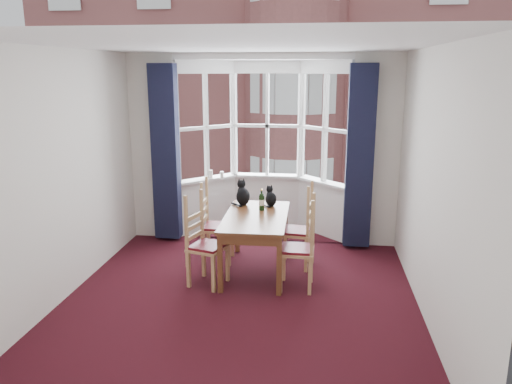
% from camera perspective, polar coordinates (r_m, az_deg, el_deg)
% --- Properties ---
extents(floor, '(4.50, 4.50, 0.00)m').
position_cam_1_polar(floor, '(5.71, -2.07, -12.81)').
color(floor, black).
rests_on(floor, ground).
extents(ceiling, '(4.50, 4.50, 0.00)m').
position_cam_1_polar(ceiling, '(5.11, -2.35, 16.50)').
color(ceiling, white).
rests_on(ceiling, floor).
extents(wall_left, '(0.00, 4.50, 4.50)m').
position_cam_1_polar(wall_left, '(5.90, -21.73, 1.50)').
color(wall_left, silver).
rests_on(wall_left, floor).
extents(wall_right, '(0.00, 4.50, 4.50)m').
position_cam_1_polar(wall_right, '(5.29, 19.67, 0.35)').
color(wall_right, silver).
rests_on(wall_right, floor).
extents(wall_near, '(4.00, 0.00, 4.00)m').
position_cam_1_polar(wall_near, '(3.14, -9.06, -8.07)').
color(wall_near, silver).
rests_on(wall_near, floor).
extents(wall_back_pier_left, '(0.70, 0.12, 2.80)m').
position_cam_1_polar(wall_back_pier_left, '(7.79, -11.52, 4.98)').
color(wall_back_pier_left, silver).
rests_on(wall_back_pier_left, floor).
extents(wall_back_pier_right, '(0.70, 0.12, 2.80)m').
position_cam_1_polar(wall_back_pier_right, '(7.42, 13.46, 4.45)').
color(wall_back_pier_right, silver).
rests_on(wall_back_pier_right, floor).
extents(bay_window, '(2.76, 0.94, 2.80)m').
position_cam_1_polar(bay_window, '(7.92, 1.09, 5.40)').
color(bay_window, white).
rests_on(bay_window, floor).
extents(curtain_left, '(0.38, 0.22, 2.60)m').
position_cam_1_polar(curtain_left, '(7.56, -10.28, 4.39)').
color(curtain_left, black).
rests_on(curtain_left, floor).
extents(curtain_right, '(0.38, 0.22, 2.60)m').
position_cam_1_polar(curtain_right, '(7.23, 11.77, 3.90)').
color(curtain_right, black).
rests_on(curtain_right, floor).
extents(dining_table, '(0.82, 1.49, 0.75)m').
position_cam_1_polar(dining_table, '(6.38, -0.00, -3.46)').
color(dining_table, brown).
rests_on(dining_table, floor).
extents(chair_left_near, '(0.50, 0.52, 0.92)m').
position_cam_1_polar(chair_left_near, '(6.12, -6.27, -6.20)').
color(chair_left_near, tan).
rests_on(chair_left_near, floor).
extents(chair_left_far, '(0.42, 0.44, 0.92)m').
position_cam_1_polar(chair_left_far, '(6.82, -5.10, -4.06)').
color(chair_left_far, tan).
rests_on(chair_left_far, floor).
extents(chair_right_near, '(0.41, 0.43, 0.92)m').
position_cam_1_polar(chair_right_near, '(5.97, 5.57, -6.71)').
color(chair_right_near, tan).
rests_on(chair_right_near, floor).
extents(chair_right_far, '(0.44, 0.46, 0.92)m').
position_cam_1_polar(chair_right_far, '(6.62, 5.34, -4.63)').
color(chair_right_far, tan).
rests_on(chair_right_far, floor).
extents(cat_left, '(0.27, 0.30, 0.36)m').
position_cam_1_polar(cat_left, '(6.82, -1.51, -0.34)').
color(cat_left, black).
rests_on(cat_left, dining_table).
extents(cat_right, '(0.21, 0.24, 0.29)m').
position_cam_1_polar(cat_right, '(6.77, 1.71, -0.69)').
color(cat_right, black).
rests_on(cat_right, dining_table).
extents(wine_bottle, '(0.07, 0.07, 0.28)m').
position_cam_1_polar(wine_bottle, '(6.56, 0.64, -1.04)').
color(wine_bottle, black).
rests_on(wine_bottle, dining_table).
extents(candle_tall, '(0.06, 0.06, 0.13)m').
position_cam_1_polar(candle_tall, '(7.99, -5.19, 2.04)').
color(candle_tall, white).
rests_on(candle_tall, bay_window).
extents(candle_short, '(0.06, 0.06, 0.11)m').
position_cam_1_polar(candle_short, '(7.99, -3.92, 1.98)').
color(candle_short, white).
rests_on(candle_short, bay_window).
extents(street, '(80.00, 80.00, 0.00)m').
position_cam_1_polar(street, '(38.27, 5.88, 0.83)').
color(street, '#333335').
rests_on(street, ground).
extents(tenement_building, '(18.40, 7.80, 15.20)m').
position_cam_1_polar(tenement_building, '(19.09, 4.86, 10.89)').
color(tenement_building, '#8F4C4A').
rests_on(tenement_building, street).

